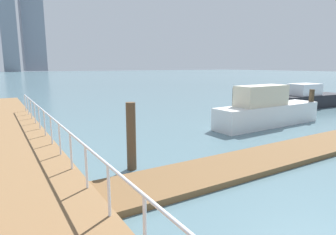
# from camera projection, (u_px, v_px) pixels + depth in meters

# --- Properties ---
(ground_plane) EXTENTS (300.00, 300.00, 0.00)m
(ground_plane) POSITION_uv_depth(u_px,v_px,m) (80.00, 115.00, 19.46)
(ground_plane) COLOR slate
(floating_dock) EXTENTS (13.26, 2.00, 0.18)m
(floating_dock) POSITION_uv_depth(u_px,v_px,m) (266.00, 158.00, 10.15)
(floating_dock) COLOR brown
(floating_dock) RESTS_ON ground_plane
(boardwalk_railing) EXTENTS (0.06, 24.61, 1.08)m
(boardwalk_railing) POSITION_uv_depth(u_px,v_px,m) (70.00, 141.00, 8.09)
(boardwalk_railing) COLOR white
(boardwalk_railing) RESTS_ON boardwalk
(dock_piling_0) EXTENTS (0.29, 0.29, 2.09)m
(dock_piling_0) POSITION_uv_depth(u_px,v_px,m) (235.00, 106.00, 16.20)
(dock_piling_0) COLOR #473826
(dock_piling_0) RESTS_ON ground_plane
(dock_piling_1) EXTENTS (0.30, 0.30, 2.18)m
(dock_piling_1) POSITION_uv_depth(u_px,v_px,m) (131.00, 136.00, 9.13)
(dock_piling_1) COLOR brown
(dock_piling_1) RESTS_ON ground_plane
(dock_piling_2) EXTENTS (0.29, 0.29, 1.90)m
(dock_piling_2) POSITION_uv_depth(u_px,v_px,m) (311.00, 105.00, 17.31)
(dock_piling_2) COLOR #473826
(dock_piling_2) RESTS_ON ground_plane
(moored_boat_0) EXTENTS (7.11, 1.64, 2.25)m
(moored_boat_0) POSITION_uv_depth(u_px,v_px,m) (266.00, 110.00, 15.89)
(moored_boat_0) COLOR white
(moored_boat_0) RESTS_ON ground_plane
(moored_boat_2) EXTENTS (6.74, 2.30, 1.89)m
(moored_boat_2) POSITION_uv_depth(u_px,v_px,m) (309.00, 99.00, 22.95)
(moored_boat_2) COLOR black
(moored_boat_2) RESTS_ON ground_plane
(skyline_tower_2) EXTENTS (7.87, 8.17, 59.88)m
(skyline_tower_2) POSITION_uv_depth(u_px,v_px,m) (7.00, 11.00, 144.84)
(skyline_tower_2) COLOR gray
(skyline_tower_2) RESTS_ON ground_plane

